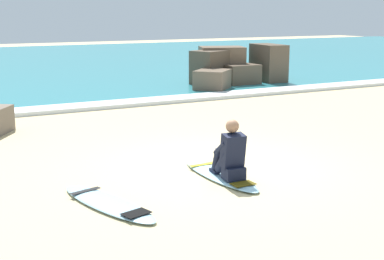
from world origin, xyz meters
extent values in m
plane|color=#CCB584|center=(0.00, 0.00, 0.00)|extent=(80.00, 80.00, 0.00)
cube|color=teal|center=(0.00, 20.48, 0.05)|extent=(80.00, 28.00, 0.10)
cube|color=white|center=(0.00, 6.78, 0.06)|extent=(80.00, 0.90, 0.11)
ellipsoid|color=#9ED1E5|center=(-0.23, -0.57, 0.04)|extent=(0.56, 2.08, 0.07)
cube|color=gold|center=(-0.25, 0.01, 0.07)|extent=(0.48, 0.11, 0.01)
cube|color=#4C400C|center=(-0.22, -1.23, 0.07)|extent=(0.37, 0.25, 0.01)
cube|color=black|center=(-0.23, -0.97, 0.18)|extent=(0.34, 0.29, 0.20)
cylinder|color=black|center=(-0.31, -0.77, 0.33)|extent=(0.19, 0.42, 0.43)
cylinder|color=black|center=(-0.30, -0.57, 0.30)|extent=(0.15, 0.27, 0.42)
cube|color=black|center=(-0.30, -0.50, 0.10)|extent=(0.12, 0.23, 0.05)
cylinder|color=black|center=(-0.11, -0.80, 0.33)|extent=(0.19, 0.42, 0.43)
cylinder|color=black|center=(-0.07, -0.59, 0.30)|extent=(0.15, 0.27, 0.42)
cube|color=black|center=(-0.06, -0.52, 0.10)|extent=(0.12, 0.23, 0.05)
cube|color=black|center=(-0.22, -0.93, 0.53)|extent=(0.37, 0.33, 0.57)
sphere|color=#A37556|center=(-0.22, -0.90, 0.92)|extent=(0.21, 0.21, 0.21)
cylinder|color=black|center=(-0.35, -0.77, 0.55)|extent=(0.13, 0.40, 0.31)
cylinder|color=black|center=(-0.07, -0.79, 0.55)|extent=(0.13, 0.40, 0.31)
ellipsoid|color=#9ED1E5|center=(-2.31, -0.98, 0.04)|extent=(1.02, 2.13, 0.07)
cube|color=black|center=(-2.46, -0.42, 0.07)|extent=(0.49, 0.22, 0.01)
cube|color=black|center=(-2.15, -1.62, 0.07)|extent=(0.41, 0.32, 0.01)
cube|color=brown|center=(5.15, 9.15, 0.65)|extent=(1.49, 1.36, 1.29)
cube|color=brown|center=(5.89, 9.55, 0.69)|extent=(1.91, 1.68, 1.38)
cube|color=brown|center=(4.57, 7.97, 0.37)|extent=(1.60, 1.58, 0.73)
cube|color=brown|center=(7.52, 8.88, 0.73)|extent=(0.98, 1.69, 1.46)
cube|color=brown|center=(6.13, 8.95, 0.40)|extent=(1.26, 1.56, 0.79)
camera|label=1|loc=(-4.68, -7.95, 2.66)|focal=51.18mm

